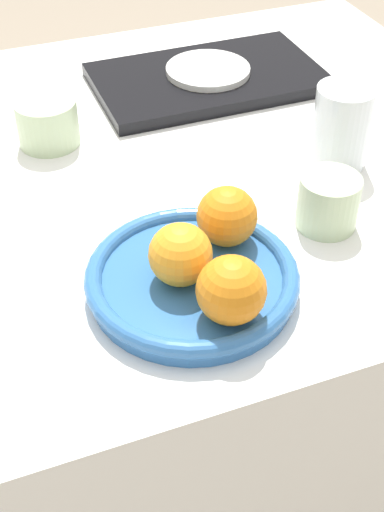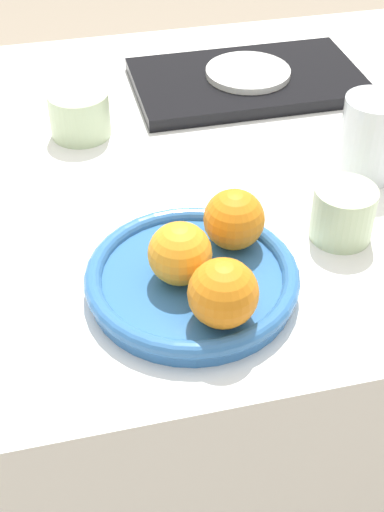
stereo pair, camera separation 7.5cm
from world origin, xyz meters
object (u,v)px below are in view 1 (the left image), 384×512
Objects in this scene: water_glass at (341,127)px; orange_1 at (228,291)px; serving_tray at (208,79)px; orange_0 at (180,255)px; cup_0 at (328,202)px; side_plate at (208,70)px; orange_2 at (227,216)px; cup_1 at (48,122)px; fruit_platter at (192,279)px.

orange_1 is at bearing -138.08° from water_glass.
serving_tray is (0.19, 0.52, -0.05)m from orange_1.
water_glass is at bearing 41.92° from orange_1.
cup_0 is at bearing 14.20° from orange_0.
serving_tray is 0.02m from side_plate.
serving_tray is (0.14, 0.40, -0.05)m from orange_2.
side_plate is (0.14, 0.40, -0.03)m from orange_2.
orange_2 is 0.35m from cup_1.
water_glass is at bearing 29.87° from orange_2.
water_glass reaches higher than cup_0.
water_glass reaches higher than fruit_platter.
orange_2 is 0.25m from water_glass.
cup_1 is (-0.09, 0.43, -0.02)m from orange_1.
orange_2 is 0.43m from side_plate.
water_glass reaches higher than serving_tray.
cup_0 is (0.14, 0.01, -0.02)m from orange_2.
cup_1 is (-0.36, 0.19, -0.02)m from water_glass.
orange_2 is at bearing -66.55° from cup_1.
fruit_platter is at bearing -164.90° from cup_0.
serving_tray is at bearing 70.89° from orange_2.
cup_0 is at bearing -90.35° from side_plate.
cup_1 reaches higher than serving_tray.
serving_tray is at bearing 90.00° from side_plate.
fruit_platter is at bearing -113.94° from serving_tray.
serving_tray is 0.29m from cup_1.
fruit_platter is 3.16× the size of cup_0.
orange_0 is at bearing -115.32° from serving_tray.
orange_0 is at bearing -115.32° from side_plate.
orange_2 is 0.61× the size of water_glass.
orange_1 is 0.12m from orange_2.
water_glass is 0.29m from serving_tray.
water_glass is 1.30× the size of cup_1.
water_glass is at bearing 30.17° from orange_0.
orange_0 is at bearing -149.83° from water_glass.
side_plate is (0.00, -0.00, 0.02)m from serving_tray.
cup_0 is (-0.00, -0.39, 0.01)m from side_plate.
fruit_platter is 0.33m from water_glass.
orange_0 is 0.33m from water_glass.
fruit_platter is 0.49m from side_plate.
cup_1 is (-0.28, -0.08, 0.02)m from serving_tray.
orange_2 is at bearing -109.11° from serving_tray.
water_glass reaches higher than orange_2.
water_glass is 0.14m from cup_0.
orange_1 is 0.20× the size of serving_tray.
side_plate is at bearing 70.89° from orange_2.
orange_0 reaches higher than side_plate.
side_plate is at bearing 66.06° from fruit_platter.
serving_tray is at bearing 64.68° from orange_0.
orange_1 is 0.36m from water_glass.
orange_0 is at bearing -79.56° from cup_1.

